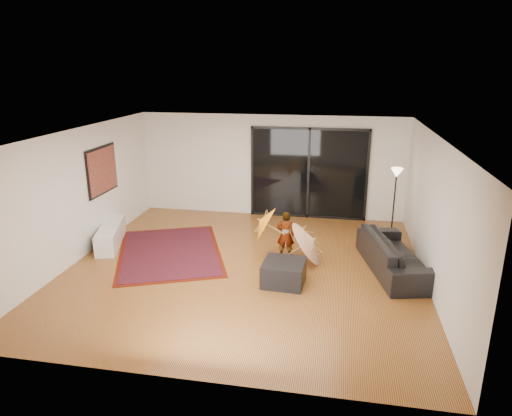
% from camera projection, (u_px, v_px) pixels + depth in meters
% --- Properties ---
extents(floor, '(7.00, 7.00, 0.00)m').
position_uv_depth(floor, '(245.00, 268.00, 9.21)').
color(floor, '#9E6C2B').
rests_on(floor, ground).
extents(ceiling, '(7.00, 7.00, 0.00)m').
position_uv_depth(ceiling, '(243.00, 134.00, 8.40)').
color(ceiling, white).
rests_on(ceiling, wall_back).
extents(wall_back, '(7.00, 0.00, 7.00)m').
position_uv_depth(wall_back, '(271.00, 166.00, 12.09)').
color(wall_back, silver).
rests_on(wall_back, floor).
extents(wall_front, '(7.00, 0.00, 7.00)m').
position_uv_depth(wall_front, '(185.00, 286.00, 5.52)').
color(wall_front, silver).
rests_on(wall_front, floor).
extents(wall_left, '(0.00, 7.00, 7.00)m').
position_uv_depth(wall_left, '(78.00, 195.00, 9.41)').
color(wall_left, silver).
rests_on(wall_left, floor).
extents(wall_right, '(0.00, 7.00, 7.00)m').
position_uv_depth(wall_right, '(434.00, 214.00, 8.21)').
color(wall_right, silver).
rests_on(wall_right, floor).
extents(sliding_door, '(3.06, 0.07, 2.40)m').
position_uv_depth(sliding_door, '(308.00, 173.00, 11.94)').
color(sliding_door, black).
rests_on(sliding_door, wall_back).
extents(painting, '(0.04, 1.28, 1.08)m').
position_uv_depth(painting, '(102.00, 170.00, 10.25)').
color(painting, black).
rests_on(painting, wall_left).
extents(media_console, '(0.87, 1.69, 0.45)m').
position_uv_depth(media_console, '(111.00, 235.00, 10.36)').
color(media_console, white).
rests_on(media_console, floor).
extents(speaker, '(0.38, 0.38, 0.34)m').
position_uv_depth(speaker, '(101.00, 244.00, 9.96)').
color(speaker, '#424244').
rests_on(speaker, floor).
extents(persian_rug, '(3.11, 3.58, 0.02)m').
position_uv_depth(persian_rug, '(170.00, 252.00, 9.96)').
color(persian_rug, '#521307').
rests_on(persian_rug, floor).
extents(sofa, '(1.43, 2.51, 0.69)m').
position_uv_depth(sofa, '(395.00, 254.00, 9.00)').
color(sofa, black).
rests_on(sofa, floor).
extents(ottoman, '(0.80, 0.80, 0.43)m').
position_uv_depth(ottoman, '(284.00, 272.00, 8.50)').
color(ottoman, black).
rests_on(ottoman, floor).
extents(floor_lamp, '(0.28, 0.28, 1.64)m').
position_uv_depth(floor_lamp, '(396.00, 183.00, 10.62)').
color(floor_lamp, black).
rests_on(floor_lamp, floor).
extents(child, '(0.38, 0.25, 1.02)m').
position_uv_depth(child, '(286.00, 235.00, 9.56)').
color(child, '#999999').
rests_on(child, floor).
extents(parasol_orange, '(0.51, 0.77, 0.84)m').
position_uv_depth(parasol_orange, '(259.00, 224.00, 9.54)').
color(parasol_orange, orange).
rests_on(parasol_orange, child).
extents(parasol_white, '(0.74, 0.99, 1.00)m').
position_uv_depth(parasol_white, '(314.00, 240.00, 9.32)').
color(parasol_white, silver).
rests_on(parasol_white, floor).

